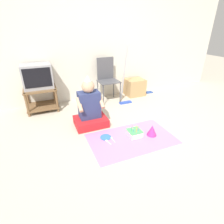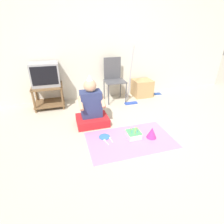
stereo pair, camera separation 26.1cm
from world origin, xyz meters
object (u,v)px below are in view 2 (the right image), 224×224
Objects in this scene: person_seated at (91,108)px; dust_mop at (131,88)px; book_pile at (157,94)px; cardboard_box_stack at (142,88)px; party_hat_blue at (152,133)px; tv at (45,74)px; birthday_cake at (134,135)px; folding_chair at (114,77)px; paper_plate at (104,137)px.

dust_mop is at bearing 33.77° from person_seated.
book_pile is 2.05m from person_seated.
cardboard_box_stack reaches higher than party_hat_blue.
tv is 2.35m from party_hat_blue.
tv reaches higher than party_hat_blue.
folding_chair is at bearing 84.18° from birthday_cake.
tv is 2.93× the size of book_pile.
person_seated is (-0.69, -0.95, -0.25)m from folding_chair.
party_hat_blue is (0.11, -1.65, -0.45)m from folding_chair.
folding_chair is 5.48× the size of party_hat_blue.
paper_plate is at bearing -140.57° from book_pile.
tv is at bearing 169.47° from dust_mop.
paper_plate is at bearing -131.95° from cardboard_box_stack.
paper_plate is (-1.72, -1.41, -0.01)m from book_pile.
person_seated reaches higher than party_hat_blue.
cardboard_box_stack is at bearing 36.58° from dust_mop.
person_seated is at bearing -125.88° from folding_chair.
cardboard_box_stack is (0.73, 0.03, -0.35)m from folding_chair.
birthday_cake is (-0.46, -1.28, -0.30)m from dust_mop.
person_seated is (-0.98, -0.66, -0.06)m from dust_mop.
folding_chair reaches higher than book_pile.
dust_mop reaches higher than folding_chair.
book_pile is 0.21× the size of person_seated.
book_pile is at bearing 39.43° from paper_plate.
birthday_cake is at bearing 163.80° from party_hat_blue.
birthday_cake is 0.45m from paper_plate.
dust_mop is at bearing -162.36° from book_pile.
person_seated is 5.03× the size of party_hat_blue.
folding_chair is at bearing 54.12° from person_seated.
person_seated is at bearing -153.06° from book_pile.
paper_plate is (-1.32, -1.47, -0.19)m from cardboard_box_stack.
birthday_cake is (1.26, -1.60, -0.64)m from tv.
tv is at bearing -179.84° from cardboard_box_stack.
birthday_cake is (-0.16, -1.58, -0.49)m from folding_chair.
cardboard_box_stack is 2.50× the size of paper_plate.
dust_mop is (1.71, -0.32, -0.34)m from tv.
tv is 2.13m from birthday_cake.
folding_chair is at bearing 178.53° from book_pile.
dust_mop reaches higher than paper_plate.
dust_mop is 0.93m from book_pile.
folding_chair is 1.72m from party_hat_blue.
party_hat_blue is at bearing -17.03° from paper_plate.
folding_chair is 1.24m from book_pile.
dust_mop is 7.11× the size of party_hat_blue.
book_pile is (1.13, -0.03, -0.53)m from folding_chair.
cardboard_box_stack is 0.50× the size of person_seated.
dust_mop is 1.39m from birthday_cake.
party_hat_blue is at bearing -41.46° from person_seated.
cardboard_box_stack is (2.15, 0.01, -0.50)m from tv.
cardboard_box_stack is at bearing 0.16° from tv.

